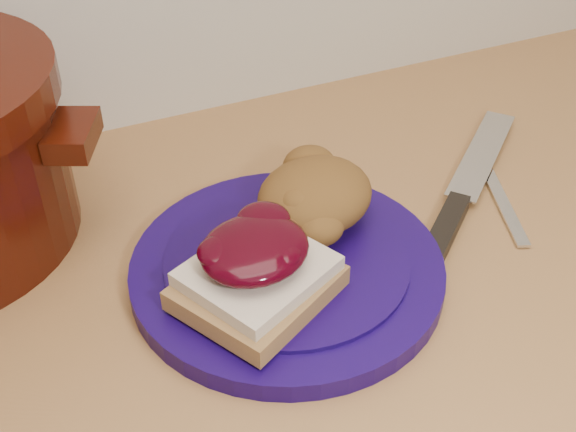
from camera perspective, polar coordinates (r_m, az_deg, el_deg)
name	(u,v)px	position (r m, az deg, el deg)	size (l,w,h in m)	color
plate	(287,269)	(0.63, -0.08, -4.20)	(0.27, 0.27, 0.02)	#140547
sandwich	(256,269)	(0.57, -2.52, -4.24)	(0.15, 0.14, 0.06)	olive
stuffing_mound	(315,195)	(0.64, 2.15, 1.63)	(0.11, 0.10, 0.06)	brown
chef_knife	(455,209)	(0.71, 13.08, 0.56)	(0.24, 0.21, 0.02)	black
butter_knife	(498,194)	(0.75, 16.29, 1.71)	(0.16, 0.01, 0.00)	silver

